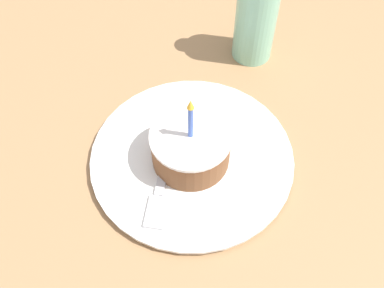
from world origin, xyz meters
TOP-DOWN VIEW (x-y plane):
  - ground_plane at (0.00, 0.00)m, footprint 2.40×2.40m
  - plate at (0.02, -0.03)m, footprint 0.28×0.28m
  - cake_slice at (0.03, -0.03)m, footprint 0.11×0.11m
  - fork at (0.02, -0.08)m, footprint 0.10×0.15m
  - bottle at (-0.04, 0.20)m, footprint 0.06×0.06m

SIDE VIEW (x-z plane):
  - ground_plane at x=0.00m, z-range -0.04..0.00m
  - plate at x=0.02m, z-range 0.00..0.01m
  - fork at x=0.02m, z-range 0.01..0.02m
  - cake_slice at x=0.03m, z-range -0.02..0.10m
  - bottle at x=-0.04m, z-range -0.02..0.16m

